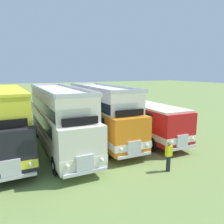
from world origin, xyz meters
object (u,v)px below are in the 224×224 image
at_px(bus_fifth_in_row, 5,119).
at_px(bus_sixth_in_row, 59,117).
at_px(bus_eighth_in_row, 142,117).
at_px(marshal_person, 169,156).
at_px(bus_seventh_in_row, 102,113).

xyz_separation_m(bus_fifth_in_row, bus_sixth_in_row, (3.49, -0.25, -0.10)).
xyz_separation_m(bus_eighth_in_row, marshal_person, (-2.28, -6.25, -0.86)).
bearing_deg(marshal_person, bus_seventh_in_row, 100.14).
distance_m(bus_seventh_in_row, marshal_person, 7.02).
bearing_deg(bus_seventh_in_row, bus_fifth_in_row, -179.69).
bearing_deg(bus_seventh_in_row, marshal_person, -79.86).
xyz_separation_m(bus_fifth_in_row, bus_seventh_in_row, (6.98, 0.04, -0.11)).
height_order(bus_sixth_in_row, marshal_person, bus_sixth_in_row).
bearing_deg(marshal_person, bus_fifth_in_row, 140.61).
relative_size(bus_fifth_in_row, bus_sixth_in_row, 0.88).
height_order(bus_sixth_in_row, bus_eighth_in_row, bus_sixth_in_row).
bearing_deg(marshal_person, bus_eighth_in_row, 70.00).
distance_m(bus_eighth_in_row, marshal_person, 6.71).
relative_size(bus_seventh_in_row, bus_eighth_in_row, 1.04).
relative_size(bus_sixth_in_row, marshal_person, 6.61).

